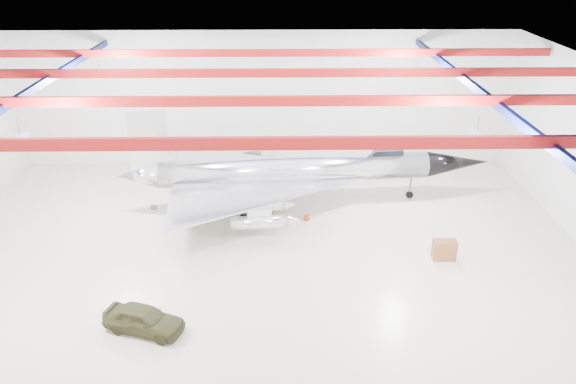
{
  "coord_description": "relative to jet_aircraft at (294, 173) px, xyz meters",
  "views": [
    {
      "loc": [
        1.31,
        -29.35,
        17.72
      ],
      "look_at": [
        1.8,
        2.0,
        3.26
      ],
      "focal_mm": 35.0,
      "sensor_mm": 36.0,
      "label": 1
    }
  ],
  "objects": [
    {
      "name": "ceiling_structure",
      "position": [
        -2.33,
        -7.11,
        7.95
      ],
      "size": [
        39.5,
        29.5,
        1.08
      ],
      "color": "maroon",
      "rests_on": "ceiling"
    },
    {
      "name": "desk",
      "position": [
        8.73,
        -7.78,
        -1.74
      ],
      "size": [
        1.38,
        0.71,
        1.25
      ],
      "primitive_type": "cube",
      "rotation": [
        0.0,
        0.0,
        -0.02
      ],
      "color": "brown",
      "rests_on": "floor"
    },
    {
      "name": "ceiling",
      "position": [
        -2.33,
        -7.11,
        8.63
      ],
      "size": [
        40.0,
        40.0,
        0.0
      ],
      "primitive_type": "plane",
      "rotation": [
        3.14,
        0.0,
        0.0
      ],
      "color": "#0A0F38",
      "rests_on": "wall_back"
    },
    {
      "name": "engine_drum",
      "position": [
        -1.7,
        -2.32,
        -2.18
      ],
      "size": [
        0.48,
        0.48,
        0.38
      ],
      "primitive_type": "cylinder",
      "rotation": [
        0.0,
        0.0,
        -0.15
      ],
      "color": "#59595B",
      "rests_on": "floor"
    },
    {
      "name": "crate_ply",
      "position": [
        -6.62,
        -3.14,
        -2.18
      ],
      "size": [
        0.64,
        0.56,
        0.38
      ],
      "primitive_type": "cube",
      "rotation": [
        0.0,
        0.0,
        0.27
      ],
      "color": "olive",
      "rests_on": "floor"
    },
    {
      "name": "spares_box",
      "position": [
        0.51,
        2.23,
        -2.17
      ],
      "size": [
        0.56,
        0.56,
        0.41
      ],
      "primitive_type": "cylinder",
      "rotation": [
        0.0,
        0.0,
        0.28
      ],
      "color": "#59595B",
      "rests_on": "floor"
    },
    {
      "name": "crate_small",
      "position": [
        -9.97,
        -0.76,
        -2.23
      ],
      "size": [
        0.41,
        0.34,
        0.27
      ],
      "primitive_type": "cube",
      "rotation": [
        0.0,
        0.0,
        0.08
      ],
      "color": "#59595B",
      "rests_on": "floor"
    },
    {
      "name": "jeep",
      "position": [
        -7.7,
        -14.2,
        -1.68
      ],
      "size": [
        4.33,
        2.82,
        1.37
      ],
      "primitive_type": "imported",
      "rotation": [
        0.0,
        0.0,
        1.24
      ],
      "color": "#38371C",
      "rests_on": "floor"
    },
    {
      "name": "wall_back",
      "position": [
        -2.33,
        7.89,
        3.13
      ],
      "size": [
        40.0,
        0.0,
        40.0
      ],
      "primitive_type": "plane",
      "rotation": [
        1.57,
        0.0,
        0.0
      ],
      "color": "silver",
      "rests_on": "floor"
    },
    {
      "name": "toolbox_red",
      "position": [
        -6.4,
        -0.01,
        -2.23
      ],
      "size": [
        0.47,
        0.42,
        0.27
      ],
      "primitive_type": "cube",
      "rotation": [
        0.0,
        0.0,
        0.36
      ],
      "color": "#A63010",
      "rests_on": "floor"
    },
    {
      "name": "tool_chest",
      "position": [
        0.79,
        -2.63,
        -2.2
      ],
      "size": [
        0.41,
        0.41,
        0.34
      ],
      "primitive_type": "cylinder",
      "rotation": [
        0.0,
        0.0,
        0.08
      ],
      "color": "#A63010",
      "rests_on": "floor"
    },
    {
      "name": "parts_bin",
      "position": [
        -1.27,
        -0.9,
        -2.13
      ],
      "size": [
        0.82,
        0.73,
        0.48
      ],
      "primitive_type": "cube",
      "rotation": [
        0.0,
        0.0,
        0.32
      ],
      "color": "olive",
      "rests_on": "floor"
    },
    {
      "name": "jet_aircraft",
      "position": [
        0.0,
        0.0,
        0.0
      ],
      "size": [
        26.5,
        16.39,
        7.22
      ],
      "rotation": [
        0.0,
        0.0,
        0.09
      ],
      "color": "silver",
      "rests_on": "floor"
    },
    {
      "name": "oil_barrel",
      "position": [
        -4.07,
        -1.31,
        -2.17
      ],
      "size": [
        0.57,
        0.46,
        0.4
      ],
      "primitive_type": "cube",
      "rotation": [
        0.0,
        0.0,
        0.01
      ],
      "color": "olive",
      "rests_on": "floor"
    },
    {
      "name": "floor",
      "position": [
        -2.33,
        -7.11,
        -2.37
      ],
      "size": [
        40.0,
        40.0,
        0.0
      ],
      "primitive_type": "plane",
      "color": "beige",
      "rests_on": "ground"
    }
  ]
}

